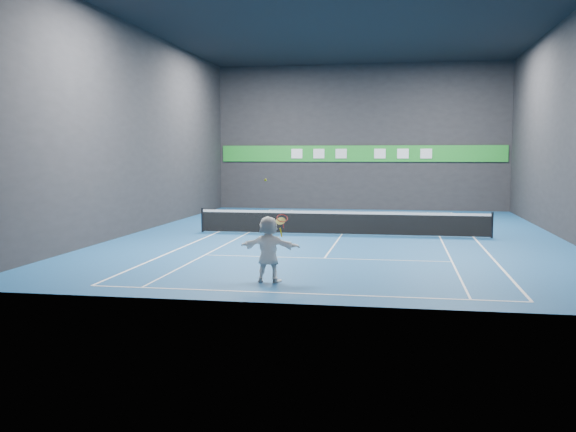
% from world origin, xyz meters
% --- Properties ---
extents(ground, '(26.00, 26.00, 0.00)m').
position_xyz_m(ground, '(0.00, 0.00, 0.00)').
color(ground, navy).
rests_on(ground, ground).
extents(ceiling, '(26.00, 26.00, 0.00)m').
position_xyz_m(ceiling, '(0.00, 0.00, 9.00)').
color(ceiling, black).
rests_on(ceiling, ground).
extents(wall_back, '(18.00, 0.10, 9.00)m').
position_xyz_m(wall_back, '(0.00, 13.00, 4.50)').
color(wall_back, black).
rests_on(wall_back, ground).
extents(wall_front, '(18.00, 0.10, 9.00)m').
position_xyz_m(wall_front, '(0.00, -13.00, 4.50)').
color(wall_front, black).
rests_on(wall_front, ground).
extents(wall_left, '(0.10, 26.00, 9.00)m').
position_xyz_m(wall_left, '(-9.00, 0.00, 4.50)').
color(wall_left, black).
rests_on(wall_left, ground).
extents(wall_right, '(0.10, 26.00, 9.00)m').
position_xyz_m(wall_right, '(9.00, 0.00, 4.50)').
color(wall_right, black).
rests_on(wall_right, ground).
extents(baseline_near, '(10.98, 0.08, 0.01)m').
position_xyz_m(baseline_near, '(0.00, -11.89, 0.00)').
color(baseline_near, white).
rests_on(baseline_near, ground).
extents(baseline_far, '(10.98, 0.08, 0.01)m').
position_xyz_m(baseline_far, '(0.00, 11.89, 0.00)').
color(baseline_far, white).
rests_on(baseline_far, ground).
extents(sideline_doubles_left, '(0.08, 23.78, 0.01)m').
position_xyz_m(sideline_doubles_left, '(-5.49, 0.00, 0.00)').
color(sideline_doubles_left, white).
rests_on(sideline_doubles_left, ground).
extents(sideline_doubles_right, '(0.08, 23.78, 0.01)m').
position_xyz_m(sideline_doubles_right, '(5.49, 0.00, 0.00)').
color(sideline_doubles_right, white).
rests_on(sideline_doubles_right, ground).
extents(sideline_singles_left, '(0.06, 23.78, 0.01)m').
position_xyz_m(sideline_singles_left, '(-4.11, 0.00, 0.00)').
color(sideline_singles_left, white).
rests_on(sideline_singles_left, ground).
extents(sideline_singles_right, '(0.06, 23.78, 0.01)m').
position_xyz_m(sideline_singles_right, '(4.11, 0.00, 0.00)').
color(sideline_singles_right, white).
rests_on(sideline_singles_right, ground).
extents(service_line_near, '(8.23, 0.06, 0.01)m').
position_xyz_m(service_line_near, '(0.00, -6.40, 0.00)').
color(service_line_near, white).
rests_on(service_line_near, ground).
extents(service_line_far, '(8.23, 0.06, 0.01)m').
position_xyz_m(service_line_far, '(0.00, 6.40, 0.00)').
color(service_line_far, white).
rests_on(service_line_far, ground).
extents(center_service_line, '(0.06, 12.80, 0.01)m').
position_xyz_m(center_service_line, '(0.00, 0.00, 0.00)').
color(center_service_line, white).
rests_on(center_service_line, ground).
extents(player, '(1.70, 0.67, 1.79)m').
position_xyz_m(player, '(-1.03, -10.58, 0.89)').
color(player, white).
rests_on(player, ground).
extents(tennis_ball, '(0.07, 0.07, 0.07)m').
position_xyz_m(tennis_ball, '(-1.15, -10.37, 2.74)').
color(tennis_ball, yellow).
rests_on(tennis_ball, player).
extents(tennis_net, '(12.50, 0.10, 1.07)m').
position_xyz_m(tennis_net, '(0.00, 0.00, 0.54)').
color(tennis_net, black).
rests_on(tennis_net, ground).
extents(sponsor_banner, '(17.64, 0.11, 1.00)m').
position_xyz_m(sponsor_banner, '(0.00, 12.93, 3.50)').
color(sponsor_banner, '#20922B').
rests_on(sponsor_banner, wall_back).
extents(tennis_racket, '(0.44, 0.36, 0.64)m').
position_xyz_m(tennis_racket, '(-0.67, -10.53, 1.67)').
color(tennis_racket, '#AD1A12').
rests_on(tennis_racket, player).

